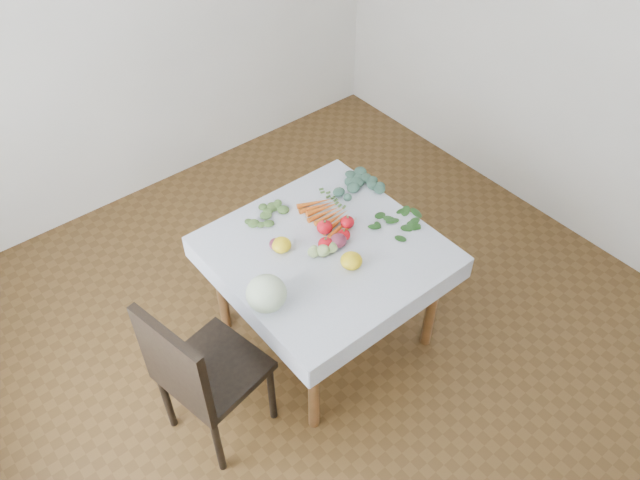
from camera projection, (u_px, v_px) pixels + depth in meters
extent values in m
plane|color=brown|center=(325.00, 333.00, 3.90)|extent=(4.00, 4.00, 0.00)
cube|color=white|center=(131.00, 15.00, 4.06)|extent=(4.00, 0.04, 2.70)
cube|color=brown|center=(326.00, 251.00, 3.39)|extent=(1.00, 1.00, 0.04)
cylinder|color=brown|center=(314.00, 388.00, 3.21)|extent=(0.06, 0.06, 0.71)
cylinder|color=brown|center=(432.00, 304.00, 3.60)|extent=(0.06, 0.06, 0.71)
cylinder|color=brown|center=(221.00, 288.00, 3.69)|extent=(0.06, 0.06, 0.71)
cylinder|color=brown|center=(334.00, 224.00, 4.09)|extent=(0.06, 0.06, 0.71)
cube|color=white|center=(326.00, 248.00, 3.37)|extent=(1.12, 1.12, 0.01)
cube|color=black|center=(214.00, 369.00, 3.13)|extent=(0.53, 0.53, 0.04)
cube|color=black|center=(173.00, 365.00, 2.83)|extent=(0.13, 0.46, 0.50)
cylinder|color=black|center=(218.00, 445.00, 3.11)|extent=(0.04, 0.04, 0.47)
cylinder|color=black|center=(272.00, 393.00, 3.32)|extent=(0.04, 0.04, 0.47)
cylinder|color=black|center=(167.00, 401.00, 3.29)|extent=(0.04, 0.04, 0.47)
cylinder|color=black|center=(221.00, 354.00, 3.50)|extent=(0.04, 0.04, 0.47)
ellipsoid|color=beige|center=(266.00, 294.00, 3.02)|extent=(0.22, 0.22, 0.18)
ellipsoid|color=red|center=(325.00, 227.00, 3.43)|extent=(0.11, 0.11, 0.08)
ellipsoid|color=red|center=(344.00, 235.00, 3.39)|extent=(0.08, 0.08, 0.06)
ellipsoid|color=red|center=(347.00, 222.00, 3.46)|extent=(0.08, 0.08, 0.07)
ellipsoid|color=red|center=(326.00, 244.00, 3.34)|extent=(0.10, 0.10, 0.07)
ellipsoid|color=yellow|center=(281.00, 245.00, 3.33)|extent=(0.12, 0.12, 0.07)
ellipsoid|color=yellow|center=(351.00, 261.00, 3.24)|extent=(0.12, 0.12, 0.08)
ellipsoid|color=#52172D|center=(276.00, 244.00, 3.34)|extent=(0.08, 0.08, 0.06)
ellipsoid|color=#52172D|center=(338.00, 241.00, 3.35)|extent=(0.11, 0.11, 0.08)
ellipsoid|color=#AFCF77|center=(320.00, 250.00, 3.32)|extent=(0.06, 0.06, 0.05)
ellipsoid|color=#AFCF77|center=(313.00, 250.00, 3.32)|extent=(0.06, 0.06, 0.05)
ellipsoid|color=#AFCF77|center=(320.00, 256.00, 3.29)|extent=(0.06, 0.06, 0.05)
ellipsoid|color=#AFCF77|center=(324.00, 243.00, 3.36)|extent=(0.06, 0.06, 0.05)
cone|color=orange|center=(315.00, 203.00, 3.61)|extent=(0.22, 0.11, 0.03)
cone|color=orange|center=(319.00, 206.00, 3.59)|extent=(0.22, 0.09, 0.03)
cone|color=orange|center=(322.00, 209.00, 3.57)|extent=(0.22, 0.07, 0.03)
cone|color=orange|center=(326.00, 212.00, 3.55)|extent=(0.22, 0.06, 0.03)
cone|color=orange|center=(330.00, 215.00, 3.53)|extent=(0.22, 0.04, 0.03)
cone|color=orange|center=(334.00, 219.00, 3.51)|extent=(0.22, 0.05, 0.03)
cone|color=orange|center=(338.00, 222.00, 3.49)|extent=(0.22, 0.07, 0.03)
cone|color=orange|center=(343.00, 225.00, 3.47)|extent=(0.22, 0.09, 0.03)
cone|color=orange|center=(347.00, 229.00, 3.45)|extent=(0.22, 0.10, 0.03)
ellipsoid|color=#3C624F|center=(360.00, 184.00, 3.72)|extent=(0.06, 0.06, 0.04)
ellipsoid|color=#3C624F|center=(353.00, 185.00, 3.72)|extent=(0.06, 0.06, 0.04)
ellipsoid|color=#3C624F|center=(360.00, 188.00, 3.70)|extent=(0.06, 0.06, 0.04)
ellipsoid|color=#3C624F|center=(360.00, 181.00, 3.75)|extent=(0.06, 0.06, 0.04)
ellipsoid|color=#3C624F|center=(350.00, 189.00, 3.69)|extent=(0.06, 0.06, 0.04)
ellipsoid|color=#3C624F|center=(368.00, 186.00, 3.72)|extent=(0.06, 0.06, 0.04)
ellipsoid|color=#3C624F|center=(351.00, 180.00, 3.75)|extent=(0.06, 0.06, 0.04)
ellipsoid|color=#3C624F|center=(356.00, 193.00, 3.66)|extent=(0.06, 0.06, 0.04)
ellipsoid|color=#3C624F|center=(368.00, 178.00, 3.76)|extent=(0.06, 0.06, 0.04)
ellipsoid|color=#3C624F|center=(341.00, 186.00, 3.71)|extent=(0.06, 0.06, 0.04)
ellipsoid|color=#3C624F|center=(370.00, 191.00, 3.68)|extent=(0.06, 0.06, 0.04)
ellipsoid|color=#3C624F|center=(356.00, 174.00, 3.79)|extent=(0.06, 0.06, 0.04)
ellipsoid|color=#3C624F|center=(344.00, 196.00, 3.65)|extent=(0.06, 0.06, 0.04)
ellipsoid|color=#3C624F|center=(379.00, 181.00, 3.74)|extent=(0.06, 0.06, 0.04)
ellipsoid|color=#255019|center=(402.00, 221.00, 3.51)|extent=(0.07, 0.04, 0.01)
ellipsoid|color=#255019|center=(395.00, 222.00, 3.51)|extent=(0.07, 0.04, 0.01)
ellipsoid|color=#255019|center=(402.00, 226.00, 3.48)|extent=(0.07, 0.04, 0.01)
ellipsoid|color=#255019|center=(400.00, 218.00, 3.53)|extent=(0.07, 0.04, 0.01)
ellipsoid|color=#255019|center=(392.00, 226.00, 3.48)|extent=(0.07, 0.04, 0.01)
ellipsoid|color=#255019|center=(409.00, 222.00, 3.50)|extent=(0.07, 0.04, 0.01)
ellipsoid|color=#255019|center=(392.00, 218.00, 3.53)|extent=(0.07, 0.04, 0.01)
ellipsoid|color=#255019|center=(399.00, 231.00, 3.45)|extent=(0.07, 0.04, 0.01)
ellipsoid|color=#255019|center=(408.00, 215.00, 3.54)|extent=(0.07, 0.04, 0.01)
ellipsoid|color=#255019|center=(384.00, 224.00, 3.49)|extent=(0.07, 0.04, 0.01)
ellipsoid|color=#255019|center=(412.00, 228.00, 3.47)|extent=(0.07, 0.04, 0.01)
ellipsoid|color=#255019|center=(396.00, 211.00, 3.57)|extent=(0.07, 0.04, 0.01)
ellipsoid|color=#255019|center=(389.00, 234.00, 3.44)|extent=(0.07, 0.04, 0.01)
ellipsoid|color=#255019|center=(418.00, 218.00, 3.53)|extent=(0.07, 0.04, 0.01)
ellipsoid|color=#255019|center=(380.00, 217.00, 3.53)|extent=(0.07, 0.04, 0.01)
ellipsoid|color=#255019|center=(407.00, 236.00, 3.42)|extent=(0.07, 0.04, 0.01)
ellipsoid|color=#4F7435|center=(272.00, 216.00, 3.53)|extent=(0.05, 0.05, 0.03)
ellipsoid|color=#4F7435|center=(266.00, 215.00, 3.54)|extent=(0.05, 0.05, 0.03)
ellipsoid|color=#4F7435|center=(270.00, 219.00, 3.51)|extent=(0.05, 0.05, 0.03)
ellipsoid|color=#4F7435|center=(273.00, 212.00, 3.55)|extent=(0.05, 0.05, 0.03)
ellipsoid|color=#4F7435|center=(262.00, 219.00, 3.51)|extent=(0.05, 0.05, 0.03)
ellipsoid|color=#4F7435|center=(278.00, 218.00, 3.52)|extent=(0.05, 0.05, 0.03)
ellipsoid|color=#4F7435|center=(265.00, 211.00, 3.56)|extent=(0.05, 0.05, 0.03)
ellipsoid|color=#4F7435|center=(265.00, 224.00, 3.49)|extent=(0.05, 0.05, 0.03)
ellipsoid|color=#4F7435|center=(281.00, 211.00, 3.56)|extent=(0.05, 0.05, 0.03)
ellipsoid|color=#4F7435|center=(256.00, 216.00, 3.53)|extent=(0.05, 0.05, 0.03)
ellipsoid|color=#4F7435|center=(277.00, 223.00, 3.49)|extent=(0.05, 0.05, 0.03)
ellipsoid|color=#4F7435|center=(272.00, 206.00, 3.59)|extent=(0.05, 0.05, 0.03)
ellipsoid|color=#4F7435|center=(255.00, 225.00, 3.48)|extent=(0.05, 0.05, 0.03)
ellipsoid|color=#4F7435|center=(288.00, 215.00, 3.54)|extent=(0.05, 0.05, 0.03)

